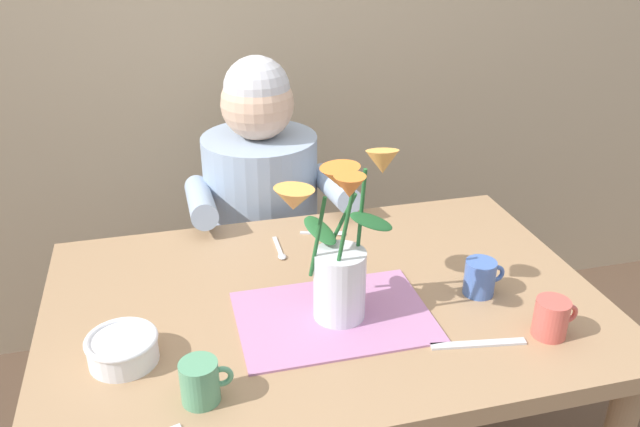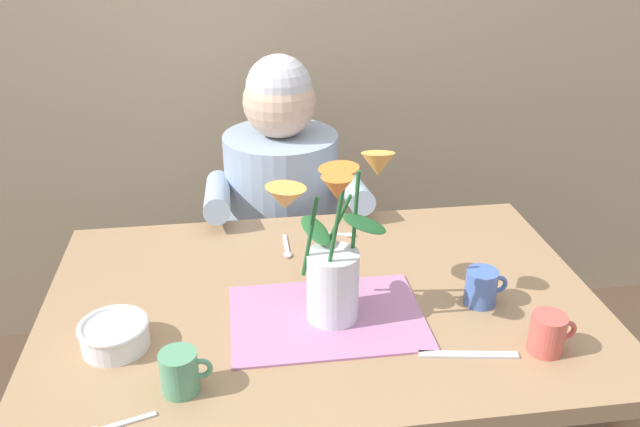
{
  "view_description": "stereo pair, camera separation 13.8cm",
  "coord_description": "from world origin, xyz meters",
  "px_view_note": "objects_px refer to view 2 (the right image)",
  "views": [
    {
      "loc": [
        -0.3,
        -1.15,
        1.54
      ],
      "look_at": [
        0.0,
        0.05,
        0.92
      ],
      "focal_mm": 36.39,
      "sensor_mm": 36.0,
      "label": 1
    },
    {
      "loc": [
        -0.17,
        -1.18,
        1.54
      ],
      "look_at": [
        0.0,
        0.05,
        0.92
      ],
      "focal_mm": 36.39,
      "sensor_mm": 36.0,
      "label": 2
    }
  ],
  "objects_px": {
    "seated_person": "(283,237)",
    "dinner_knife": "(468,355)",
    "ceramic_mug": "(548,333)",
    "tea_cup": "(482,287)",
    "ceramic_bowl": "(114,334)",
    "coffee_cup": "(180,372)",
    "flower_vase": "(333,250)"
  },
  "relations": [
    {
      "from": "coffee_cup",
      "to": "dinner_knife",
      "type": "bearing_deg",
      "value": 2.22
    },
    {
      "from": "ceramic_mug",
      "to": "tea_cup",
      "type": "bearing_deg",
      "value": 111.31
    },
    {
      "from": "dinner_knife",
      "to": "ceramic_mug",
      "type": "distance_m",
      "value": 0.16
    },
    {
      "from": "ceramic_bowl",
      "to": "coffee_cup",
      "type": "xyz_separation_m",
      "value": [
        0.13,
        -0.14,
        0.01
      ]
    },
    {
      "from": "ceramic_mug",
      "to": "tea_cup",
      "type": "distance_m",
      "value": 0.19
    },
    {
      "from": "flower_vase",
      "to": "ceramic_mug",
      "type": "relative_size",
      "value": 3.86
    },
    {
      "from": "seated_person",
      "to": "ceramic_mug",
      "type": "height_order",
      "value": "seated_person"
    },
    {
      "from": "seated_person",
      "to": "flower_vase",
      "type": "xyz_separation_m",
      "value": [
        0.05,
        -0.69,
        0.33
      ]
    },
    {
      "from": "dinner_knife",
      "to": "coffee_cup",
      "type": "relative_size",
      "value": 2.04
    },
    {
      "from": "seated_person",
      "to": "tea_cup",
      "type": "relative_size",
      "value": 12.2
    },
    {
      "from": "seated_person",
      "to": "ceramic_bowl",
      "type": "bearing_deg",
      "value": -120.66
    },
    {
      "from": "flower_vase",
      "to": "ceramic_bowl",
      "type": "height_order",
      "value": "flower_vase"
    },
    {
      "from": "seated_person",
      "to": "ceramic_bowl",
      "type": "relative_size",
      "value": 8.35
    },
    {
      "from": "ceramic_bowl",
      "to": "coffee_cup",
      "type": "bearing_deg",
      "value": -46.77
    },
    {
      "from": "ceramic_mug",
      "to": "flower_vase",
      "type": "bearing_deg",
      "value": 156.15
    },
    {
      "from": "dinner_knife",
      "to": "tea_cup",
      "type": "height_order",
      "value": "tea_cup"
    },
    {
      "from": "coffee_cup",
      "to": "flower_vase",
      "type": "bearing_deg",
      "value": 32.31
    },
    {
      "from": "coffee_cup",
      "to": "ceramic_mug",
      "type": "distance_m",
      "value": 0.69
    },
    {
      "from": "seated_person",
      "to": "dinner_knife",
      "type": "distance_m",
      "value": 0.92
    },
    {
      "from": "seated_person",
      "to": "dinner_knife",
      "type": "bearing_deg",
      "value": -74.34
    },
    {
      "from": "seated_person",
      "to": "dinner_knife",
      "type": "height_order",
      "value": "seated_person"
    },
    {
      "from": "dinner_knife",
      "to": "seated_person",
      "type": "bearing_deg",
      "value": 117.25
    },
    {
      "from": "tea_cup",
      "to": "seated_person",
      "type": "bearing_deg",
      "value": 118.43
    },
    {
      "from": "ceramic_bowl",
      "to": "coffee_cup",
      "type": "relative_size",
      "value": 1.46
    },
    {
      "from": "seated_person",
      "to": "flower_vase",
      "type": "bearing_deg",
      "value": -88.89
    },
    {
      "from": "dinner_knife",
      "to": "ceramic_mug",
      "type": "relative_size",
      "value": 2.04
    },
    {
      "from": "flower_vase",
      "to": "coffee_cup",
      "type": "distance_m",
      "value": 0.37
    },
    {
      "from": "coffee_cup",
      "to": "tea_cup",
      "type": "relative_size",
      "value": 1.0
    },
    {
      "from": "flower_vase",
      "to": "tea_cup",
      "type": "xyz_separation_m",
      "value": [
        0.32,
        0.0,
        -0.12
      ]
    },
    {
      "from": "ceramic_bowl",
      "to": "ceramic_mug",
      "type": "relative_size",
      "value": 1.46
    },
    {
      "from": "flower_vase",
      "to": "dinner_knife",
      "type": "xyz_separation_m",
      "value": [
        0.24,
        -0.17,
        -0.15
      ]
    },
    {
      "from": "seated_person",
      "to": "tea_cup",
      "type": "height_order",
      "value": "seated_person"
    }
  ]
}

